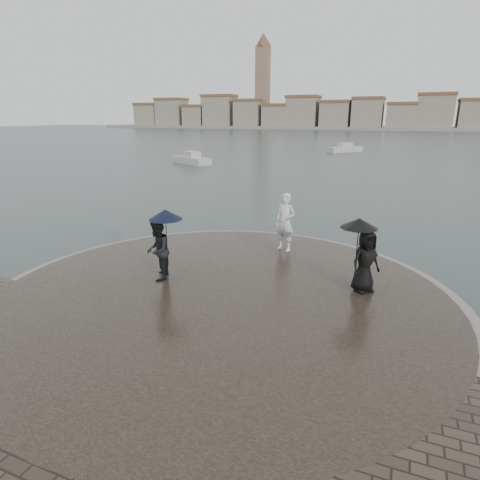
% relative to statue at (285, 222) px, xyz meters
% --- Properties ---
extents(ground, '(400.00, 400.00, 0.00)m').
position_rel_statue_xyz_m(ground, '(-0.53, -7.59, -1.36)').
color(ground, '#2B3835').
rests_on(ground, ground).
extents(kerb_ring, '(12.50, 12.50, 0.32)m').
position_rel_statue_xyz_m(kerb_ring, '(-0.53, -4.09, -1.20)').
color(kerb_ring, gray).
rests_on(kerb_ring, ground).
extents(quay_tip, '(11.90, 11.90, 0.36)m').
position_rel_statue_xyz_m(quay_tip, '(-0.53, -4.09, -1.18)').
color(quay_tip, '#2D261E').
rests_on(quay_tip, ground).
extents(statue, '(0.83, 0.65, 2.00)m').
position_rel_statue_xyz_m(statue, '(0.00, 0.00, 0.00)').
color(statue, white).
rests_on(statue, quay_tip).
extents(visitor_left, '(1.20, 1.09, 2.04)m').
position_rel_statue_xyz_m(visitor_left, '(-2.51, -3.89, 0.08)').
color(visitor_left, black).
rests_on(visitor_left, quay_tip).
extents(visitor_right, '(1.22, 1.08, 1.95)m').
position_rel_statue_xyz_m(visitor_right, '(2.86, -2.50, 0.09)').
color(visitor_right, black).
rests_on(visitor_right, quay_tip).
extents(far_skyline, '(260.00, 20.00, 37.00)m').
position_rel_statue_xyz_m(far_skyline, '(-6.82, 153.12, 4.25)').
color(far_skyline, gray).
rests_on(far_skyline, ground).
extents(boats, '(40.23, 26.38, 1.50)m').
position_rel_statue_xyz_m(boats, '(-2.05, 34.13, -0.98)').
color(boats, beige).
rests_on(boats, ground).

